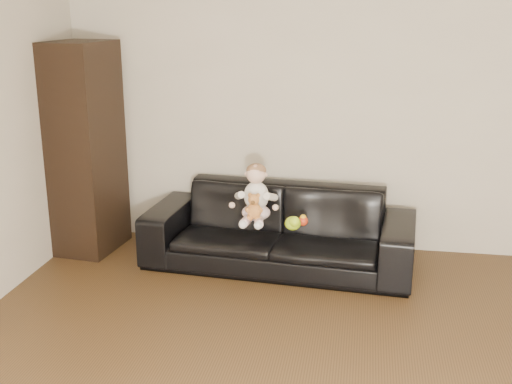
% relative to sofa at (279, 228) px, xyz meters
% --- Properties ---
extents(wall_back, '(5.00, 0.00, 5.00)m').
position_rel_sofa_xyz_m(wall_back, '(0.68, 0.50, 1.00)').
color(wall_back, '#BCB29D').
rests_on(wall_back, ground).
extents(sofa, '(2.10, 0.96, 0.60)m').
position_rel_sofa_xyz_m(sofa, '(0.00, 0.00, 0.00)').
color(sofa, black).
rests_on(sofa, floor).
extents(cabinet, '(0.48, 0.62, 1.69)m').
position_rel_sofa_xyz_m(cabinet, '(-1.59, 0.10, 0.55)').
color(cabinet, black).
rests_on(cabinet, floor).
extents(shelf_item, '(0.21, 0.27, 0.28)m').
position_rel_sofa_xyz_m(shelf_item, '(-1.57, 0.10, 0.93)').
color(shelf_item, silver).
rests_on(shelf_item, cabinet).
extents(baby, '(0.29, 0.37, 0.44)m').
position_rel_sofa_xyz_m(baby, '(-0.16, -0.11, 0.29)').
color(baby, '#F8D1D5').
rests_on(baby, sofa).
extents(teddy_bear, '(0.11, 0.12, 0.20)m').
position_rel_sofa_xyz_m(teddy_bear, '(-0.15, -0.24, 0.24)').
color(teddy_bear, '#C07736').
rests_on(teddy_bear, sofa).
extents(toy_green, '(0.14, 0.16, 0.10)m').
position_rel_sofa_xyz_m(toy_green, '(0.14, -0.27, 0.14)').
color(toy_green, '#ABDC19').
rests_on(toy_green, sofa).
extents(toy_rattle, '(0.09, 0.09, 0.07)m').
position_rel_sofa_xyz_m(toy_rattle, '(0.20, -0.17, 0.13)').
color(toy_rattle, red).
rests_on(toy_rattle, sofa).
extents(toy_blue_disc, '(0.10, 0.10, 0.01)m').
position_rel_sofa_xyz_m(toy_blue_disc, '(0.13, -0.16, 0.10)').
color(toy_blue_disc, blue).
rests_on(toy_blue_disc, sofa).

